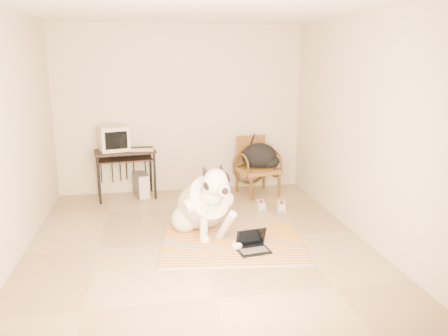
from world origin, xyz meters
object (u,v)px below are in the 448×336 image
object	(u,v)px
crt_monitor	(114,138)
backpack	(261,157)
computer_desk	(125,157)
laptop	(252,245)
rattan_chair	(256,166)
dog	(203,205)
pc_tower	(141,185)

from	to	relation	value
crt_monitor	backpack	size ratio (longest dim) A/B	0.84
computer_desk	crt_monitor	xyz separation A→B (m)	(-0.16, 0.04, 0.30)
laptop	rattan_chair	size ratio (longest dim) A/B	0.43
dog	computer_desk	distance (m)	2.02
backpack	computer_desk	bearing A→B (deg)	175.41
dog	laptop	distance (m)	0.84
computer_desk	rattan_chair	bearing A→B (deg)	-3.21
computer_desk	backpack	xyz separation A→B (m)	(2.15, -0.17, -0.04)
computer_desk	pc_tower	size ratio (longest dim) A/B	2.24
computer_desk	backpack	bearing A→B (deg)	-4.59
laptop	crt_monitor	bearing A→B (deg)	124.75
computer_desk	pc_tower	distance (m)	0.52
crt_monitor	laptop	bearing A→B (deg)	-55.25
laptop	backpack	world-z (taller)	backpack
laptop	computer_desk	distance (m)	2.83
laptop	backpack	distance (m)	2.33
crt_monitor	backpack	xyz separation A→B (m)	(2.31, -0.21, -0.34)
crt_monitor	backpack	distance (m)	2.34
computer_desk	crt_monitor	world-z (taller)	crt_monitor
computer_desk	pc_tower	xyz separation A→B (m)	(0.23, 0.03, -0.47)
laptop	pc_tower	size ratio (longest dim) A/B	0.90
crt_monitor	rattan_chair	bearing A→B (deg)	-3.97
computer_desk	crt_monitor	bearing A→B (deg)	166.39
dog	backpack	size ratio (longest dim) A/B	2.10
dog	pc_tower	xyz separation A→B (m)	(-0.78, 1.76, -0.21)
rattan_chair	backpack	bearing A→B (deg)	-43.92
dog	crt_monitor	world-z (taller)	crt_monitor
crt_monitor	pc_tower	distance (m)	0.86
rattan_chair	computer_desk	bearing A→B (deg)	176.79
laptop	crt_monitor	distance (m)	3.02
backpack	laptop	bearing A→B (deg)	-106.92
pc_tower	backpack	distance (m)	1.98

